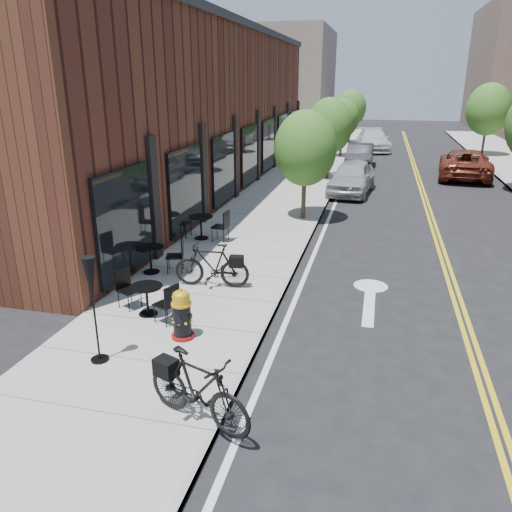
% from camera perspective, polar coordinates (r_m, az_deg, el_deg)
% --- Properties ---
extents(ground, '(120.00, 120.00, 0.00)m').
position_cam_1_polar(ground, '(10.07, 0.84, -9.45)').
color(ground, black).
rests_on(ground, ground).
extents(sidewalk_near, '(4.00, 70.00, 0.12)m').
position_cam_1_polar(sidewalk_near, '(19.61, 1.78, 5.27)').
color(sidewalk_near, '#9E9B93').
rests_on(sidewalk_near, ground).
extents(building_near, '(5.00, 28.00, 7.00)m').
position_cam_1_polar(building_near, '(24.17, -6.93, 16.09)').
color(building_near, '#3F1C14').
rests_on(building_near, ground).
extents(bg_building_left, '(8.00, 14.00, 10.00)m').
position_cam_1_polar(bg_building_left, '(57.46, 4.13, 19.56)').
color(bg_building_left, '#726656').
rests_on(bg_building_left, ground).
extents(tree_near_a, '(2.20, 2.20, 3.81)m').
position_cam_1_polar(tree_near_a, '(17.92, 5.65, 12.12)').
color(tree_near_a, '#382B1E').
rests_on(tree_near_a, sidewalk_near).
extents(tree_near_b, '(2.30, 2.30, 3.98)m').
position_cam_1_polar(tree_near_b, '(25.81, 8.38, 14.49)').
color(tree_near_b, '#382B1E').
rests_on(tree_near_b, sidewalk_near).
extents(tree_near_c, '(2.10, 2.10, 3.67)m').
position_cam_1_polar(tree_near_c, '(33.77, 9.83, 15.23)').
color(tree_near_c, '#382B1E').
rests_on(tree_near_c, sidewalk_near).
extents(tree_near_d, '(2.40, 2.40, 4.11)m').
position_cam_1_polar(tree_near_d, '(41.72, 10.77, 16.30)').
color(tree_near_d, '#382B1E').
rests_on(tree_near_d, sidewalk_near).
extents(tree_far_c, '(2.80, 2.80, 4.62)m').
position_cam_1_polar(tree_far_c, '(37.23, 25.02, 14.95)').
color(tree_far_c, '#382B1E').
rests_on(tree_far_c, sidewalk_far).
extents(fire_hydrant, '(0.45, 0.45, 1.03)m').
position_cam_1_polar(fire_hydrant, '(9.77, -8.47, -6.64)').
color(fire_hydrant, maroon).
rests_on(fire_hydrant, sidewalk_near).
extents(bicycle_left, '(1.86, 0.68, 1.10)m').
position_cam_1_polar(bicycle_left, '(12.03, -5.07, -1.05)').
color(bicycle_left, black).
rests_on(bicycle_left, sidewalk_near).
extents(bicycle_right, '(1.95, 1.19, 1.14)m').
position_cam_1_polar(bicycle_right, '(7.44, -6.66, -14.88)').
color(bicycle_right, black).
rests_on(bicycle_right, sidewalk_near).
extents(bistro_set_a, '(1.61, 1.01, 0.86)m').
position_cam_1_polar(bistro_set_a, '(10.85, -12.37, -4.47)').
color(bistro_set_a, black).
rests_on(bistro_set_a, sidewalk_near).
extents(bistro_set_b, '(1.74, 0.92, 0.91)m').
position_cam_1_polar(bistro_set_b, '(13.18, -11.98, 0.03)').
color(bistro_set_b, black).
rests_on(bistro_set_b, sidewalk_near).
extents(bistro_set_c, '(1.80, 0.84, 0.96)m').
position_cam_1_polar(bistro_set_c, '(15.79, -6.30, 3.67)').
color(bistro_set_c, black).
rests_on(bistro_set_c, sidewalk_near).
extents(patio_umbrella, '(0.32, 0.32, 1.97)m').
position_cam_1_polar(patio_umbrella, '(8.96, -18.29, -3.48)').
color(patio_umbrella, black).
rests_on(patio_umbrella, sidewalk_near).
extents(parked_car_a, '(2.15, 4.44, 1.46)m').
position_cam_1_polar(parked_car_a, '(23.10, 10.88, 8.80)').
color(parked_car_a, '#A2A5AA').
rests_on(parked_car_a, ground).
extents(parked_car_b, '(1.52, 4.18, 1.37)m').
position_cam_1_polar(parked_car_b, '(30.36, 11.76, 11.16)').
color(parked_car_b, black).
rests_on(parked_car_b, ground).
extents(parked_car_c, '(2.78, 5.43, 1.51)m').
position_cam_1_polar(parked_car_c, '(38.06, 13.21, 12.77)').
color(parked_car_c, silver).
rests_on(parked_car_c, ground).
extents(parked_car_far, '(3.02, 5.62, 1.50)m').
position_cam_1_polar(parked_car_far, '(28.61, 22.77, 9.71)').
color(parked_car_far, maroon).
rests_on(parked_car_far, ground).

